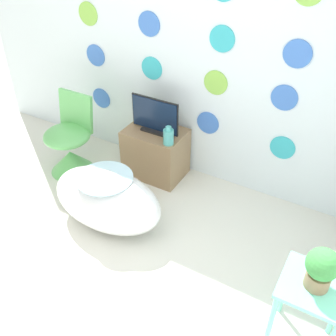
{
  "coord_description": "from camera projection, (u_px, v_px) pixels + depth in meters",
  "views": [
    {
      "loc": [
        1.48,
        -0.98,
        2.3
      ],
      "look_at": [
        0.41,
        0.88,
        0.72
      ],
      "focal_mm": 42.0,
      "sensor_mm": 36.0,
      "label": 1
    }
  ],
  "objects": [
    {
      "name": "vase",
      "position": [
        168.0,
        136.0,
        3.33
      ],
      "size": [
        0.09,
        0.09,
        0.17
      ],
      "color": "#51B2AD",
      "rests_on": "tv_cabinet"
    },
    {
      "name": "chair",
      "position": [
        70.0,
        147.0,
        3.71
      ],
      "size": [
        0.43,
        0.43,
        0.75
      ],
      "color": "#66C166",
      "rests_on": "ground_plane"
    },
    {
      "name": "wall_back_dotted",
      "position": [
        184.0,
        34.0,
        3.16
      ],
      "size": [
        4.5,
        0.05,
        2.6
      ],
      "color": "white",
      "rests_on": "ground_plane"
    },
    {
      "name": "tv_cabinet",
      "position": [
        156.0,
        153.0,
        3.68
      ],
      "size": [
        0.54,
        0.39,
        0.47
      ],
      "color": "#8E704C",
      "rests_on": "ground_plane"
    },
    {
      "name": "tv",
      "position": [
        155.0,
        117.0,
        3.46
      ],
      "size": [
        0.46,
        0.12,
        0.32
      ],
      "color": "black",
      "rests_on": "tv_cabinet"
    },
    {
      "name": "side_table",
      "position": [
        311.0,
        299.0,
        2.18
      ],
      "size": [
        0.37,
        0.36,
        0.54
      ],
      "color": "#72D8B7",
      "rests_on": "ground_plane"
    },
    {
      "name": "potted_plant_left",
      "position": [
        322.0,
        268.0,
        2.03
      ],
      "size": [
        0.18,
        0.18,
        0.26
      ],
      "color": "#8C6B4C",
      "rests_on": "side_table"
    },
    {
      "name": "bathtub",
      "position": [
        107.0,
        199.0,
        3.14
      ],
      "size": [
        0.95,
        0.54,
        0.47
      ],
      "color": "white",
      "rests_on": "ground_plane"
    },
    {
      "name": "ground_plane",
      "position": [
        50.0,
        303.0,
        2.64
      ],
      "size": [
        12.0,
        12.0,
        0.0
      ],
      "primitive_type": "plane",
      "color": "silver"
    }
  ]
}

